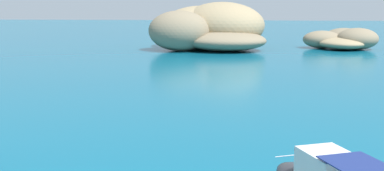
# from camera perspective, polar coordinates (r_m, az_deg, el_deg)

# --- Properties ---
(islet_large) EXTENTS (23.83, 22.68, 7.90)m
(islet_large) POSITION_cam_1_polar(r_m,az_deg,el_deg) (82.12, 2.25, 6.75)
(islet_large) COLOR #84755B
(islet_large) RESTS_ON ground
(islet_small) EXTENTS (12.61, 13.00, 3.62)m
(islet_small) POSITION_cam_1_polar(r_m,az_deg,el_deg) (85.94, 17.61, 5.26)
(islet_small) COLOR #9E8966
(islet_small) RESTS_ON ground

